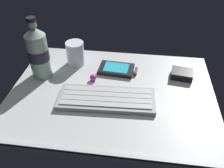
{
  "coord_description": "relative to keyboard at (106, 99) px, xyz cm",
  "views": [
    {
      "loc": [
        7.75,
        -58.17,
        49.12
      ],
      "look_at": [
        0.0,
        0.0,
        3.0
      ],
      "focal_mm": 38.83,
      "sensor_mm": 36.0,
      "label": 1
    }
  ],
  "objects": [
    {
      "name": "ground_plane",
      "position": [
        1.09,
        4.3,
        -1.79
      ],
      "size": [
        64.0,
        48.0,
        2.8
      ],
      "color": "#B7BABC"
    },
    {
      "name": "juice_cup",
      "position": [
        -14.06,
        18.88,
        3.1
      ],
      "size": [
        6.4,
        6.4,
        8.5
      ],
      "color": "silver",
      "rests_on": "ground_plane"
    },
    {
      "name": "water_bottle",
      "position": [
        -23.7,
        10.25,
        8.2
      ],
      "size": [
        6.73,
        6.73,
        20.8
      ],
      "color": "#9EC1A8",
      "rests_on": "ground_plane"
    },
    {
      "name": "trackball_mouse",
      "position": [
        -5.91,
        9.53,
        0.29
      ],
      "size": [
        2.2,
        2.2,
        2.2
      ],
      "primitive_type": "sphere",
      "color": "purple",
      "rests_on": "ground_plane"
    },
    {
      "name": "keyboard",
      "position": [
        0.0,
        0.0,
        0.0
      ],
      "size": [
        29.52,
        12.47,
        1.7
      ],
      "color": "#93969B",
      "rests_on": "ground_plane"
    },
    {
      "name": "handheld_device",
      "position": [
        1.75,
        16.02,
        -0.08
      ],
      "size": [
        13.19,
        8.47,
        1.5
      ],
      "color": "black",
      "rests_on": "ground_plane"
    },
    {
      "name": "charger_block",
      "position": [
        23.55,
        15.34,
        0.39
      ],
      "size": [
        7.67,
        6.47,
        2.4
      ],
      "primitive_type": "cube",
      "rotation": [
        0.0,
        0.0,
        -0.13
      ],
      "color": "black",
      "rests_on": "ground_plane"
    }
  ]
}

